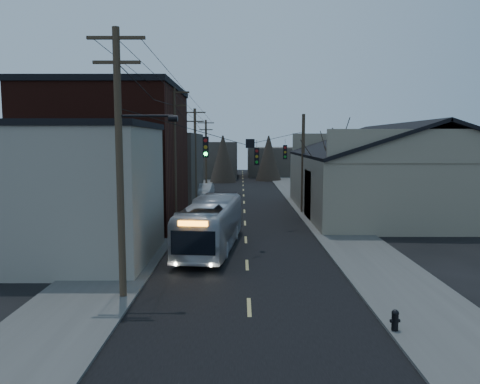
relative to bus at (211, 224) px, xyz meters
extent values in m
plane|color=black|center=(2.02, -11.52, -1.45)|extent=(160.00, 160.00, 0.00)
cube|color=black|center=(2.02, 18.48, -1.44)|extent=(9.00, 110.00, 0.02)
cube|color=#474744|center=(-4.48, 18.48, -1.39)|extent=(4.00, 110.00, 0.12)
cube|color=#474744|center=(8.52, 18.48, -1.39)|extent=(4.00, 110.00, 0.12)
cube|color=gray|center=(-6.98, -2.52, 2.05)|extent=(8.00, 8.00, 7.00)
cube|color=black|center=(-7.98, 8.48, 3.55)|extent=(10.00, 12.00, 10.00)
cube|color=#39342D|center=(-7.48, 24.48, 2.05)|extent=(9.00, 14.00, 7.00)
cube|color=gray|center=(15.02, 13.48, 1.05)|extent=(16.00, 20.00, 5.00)
cube|color=black|center=(11.02, 13.48, 4.85)|extent=(8.16, 20.60, 2.86)
cube|color=black|center=(19.02, 13.48, 4.85)|extent=(8.16, 20.60, 2.86)
cube|color=#39342D|center=(-3.98, 53.48, 1.55)|extent=(10.00, 12.00, 6.00)
cube|color=#39342D|center=(9.02, 58.48, 1.05)|extent=(12.00, 14.00, 5.00)
cone|color=black|center=(8.52, 8.48, 2.15)|extent=(0.40, 0.40, 7.20)
cylinder|color=#382B1E|center=(-2.98, -8.52, 3.80)|extent=(0.28, 0.28, 10.50)
cube|color=#382B1E|center=(-2.98, -8.52, 8.65)|extent=(2.20, 0.12, 0.12)
cylinder|color=#382B1E|center=(-2.98, 6.48, 3.55)|extent=(0.28, 0.28, 10.00)
cube|color=#382B1E|center=(-2.98, 6.48, 8.15)|extent=(2.20, 0.12, 0.12)
cylinder|color=#382B1E|center=(-2.98, 21.48, 3.30)|extent=(0.28, 0.28, 9.50)
cube|color=#382B1E|center=(-2.98, 21.48, 7.65)|extent=(2.20, 0.12, 0.12)
cylinder|color=#382B1E|center=(-2.98, 36.48, 3.05)|extent=(0.28, 0.28, 9.00)
cube|color=#382B1E|center=(-2.98, 36.48, 7.15)|extent=(2.20, 0.12, 0.12)
cylinder|color=#382B1E|center=(7.02, 13.48, 2.80)|extent=(0.28, 0.28, 8.50)
cube|color=black|center=(0.02, -4.02, 4.50)|extent=(0.28, 0.20, 1.00)
cube|color=black|center=(2.62, 0.48, 3.90)|extent=(0.28, 0.20, 1.00)
cube|color=black|center=(4.82, 6.48, 4.00)|extent=(0.28, 0.20, 1.00)
imported|color=#ACB0B8|center=(0.00, 0.00, 0.00)|extent=(3.50, 10.64, 2.91)
imported|color=#B3B7BB|center=(-2.28, 25.60, -0.74)|extent=(1.81, 4.41, 1.42)
cylinder|color=black|center=(6.72, -11.92, -1.06)|extent=(0.22, 0.22, 0.55)
sphere|color=black|center=(6.72, -11.92, -0.76)|extent=(0.24, 0.24, 0.24)
cylinder|color=black|center=(6.72, -11.92, -1.01)|extent=(0.33, 0.14, 0.11)
camera|label=1|loc=(1.71, -26.55, 4.82)|focal=35.00mm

